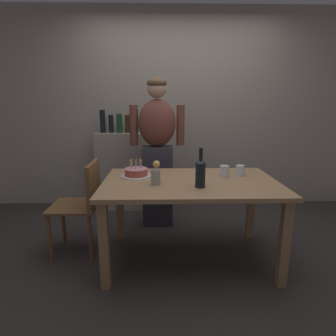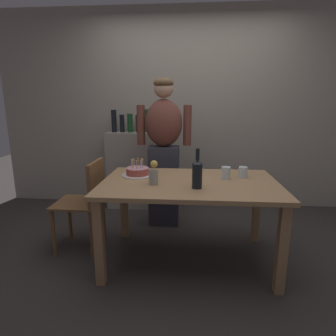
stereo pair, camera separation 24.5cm
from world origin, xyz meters
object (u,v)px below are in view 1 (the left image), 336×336
object	(u,v)px
wine_bottle	(200,172)
person_man_bearded	(157,151)
water_glass_far	(224,171)
flower_vase	(156,174)
dining_chair	(84,200)
birthday_cake	(136,173)
water_glass_near	(240,170)

from	to	relation	value
wine_bottle	person_man_bearded	bearing A→B (deg)	109.83
person_man_bearded	water_glass_far	bearing A→B (deg)	132.10
water_glass_far	person_man_bearded	size ratio (longest dim) A/B	0.06
flower_vase	dining_chair	world-z (taller)	flower_vase
birthday_cake	dining_chair	bearing A→B (deg)	-179.56
water_glass_near	flower_vase	world-z (taller)	flower_vase
wine_bottle	person_man_bearded	size ratio (longest dim) A/B	0.19
birthday_cake	flower_vase	size ratio (longest dim) A/B	1.41
wine_bottle	birthday_cake	bearing A→B (deg)	147.50
water_glass_far	flower_vase	world-z (taller)	flower_vase
water_glass_near	water_glass_far	size ratio (longest dim) A/B	0.90
water_glass_far	person_man_bearded	distance (m)	0.92
birthday_cake	water_glass_far	world-z (taller)	birthday_cake
person_man_bearded	dining_chair	size ratio (longest dim) A/B	1.90
water_glass_near	dining_chair	size ratio (longest dim) A/B	0.11
water_glass_far	dining_chair	distance (m)	1.32
birthday_cake	water_glass_far	bearing A→B (deg)	-2.92
wine_bottle	dining_chair	xyz separation A→B (m)	(-1.03, 0.34, -0.34)
water_glass_far	flower_vase	bearing A→B (deg)	-160.16
flower_vase	dining_chair	distance (m)	0.79
water_glass_far	birthday_cake	bearing A→B (deg)	177.08
water_glass_far	wine_bottle	world-z (taller)	wine_bottle
water_glass_near	dining_chair	xyz separation A→B (m)	(-1.45, -0.02, -0.27)
flower_vase	person_man_bearded	size ratio (longest dim) A/B	0.12
person_man_bearded	water_glass_near	bearing A→B (deg)	141.23
dining_chair	wine_bottle	bearing A→B (deg)	71.78
wine_bottle	flower_vase	bearing A→B (deg)	167.07
water_glass_far	person_man_bearded	world-z (taller)	person_man_bearded
water_glass_far	dining_chair	bearing A→B (deg)	178.36
water_glass_far	flower_vase	size ratio (longest dim) A/B	0.53
birthday_cake	wine_bottle	world-z (taller)	wine_bottle
birthday_cake	flower_vase	xyz separation A→B (m)	(0.18, -0.26, 0.05)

